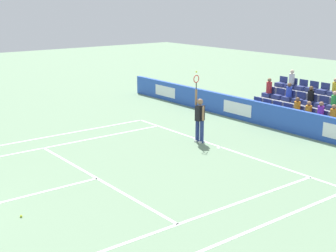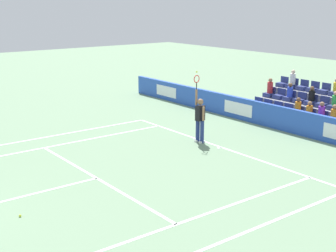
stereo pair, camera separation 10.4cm
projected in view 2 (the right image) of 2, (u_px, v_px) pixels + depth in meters
name	position (u px, v px, depth m)	size (l,w,h in m)	color
line_baseline	(221.00, 147.00, 18.51)	(10.97, 0.10, 0.01)	white
line_service	(97.00, 178.00, 15.28)	(8.23, 0.10, 0.01)	white
line_singles_sideline_left	(33.00, 150.00, 18.17)	(0.10, 11.89, 0.01)	white
line_singles_sideline_right	(162.00, 229.00, 11.85)	(0.10, 11.89, 0.01)	white
line_doubles_sideline_left	(20.00, 142.00, 19.22)	(0.10, 11.89, 0.01)	white
line_doubles_sideline_right	(198.00, 252.00, 10.80)	(0.10, 11.89, 0.01)	white
line_centre_mark	(219.00, 148.00, 18.45)	(0.10, 0.20, 0.01)	white
sponsor_barrier	(287.00, 120.00, 20.65)	(22.67, 0.22, 1.04)	blue
tennis_player	(200.00, 118.00, 18.93)	(0.53, 0.38, 2.85)	navy
stadium_stand	(319.00, 111.00, 21.99)	(6.20, 2.85, 2.19)	gray
loose_tennis_ball	(20.00, 216.00, 12.53)	(0.07, 0.07, 0.07)	#D1E533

